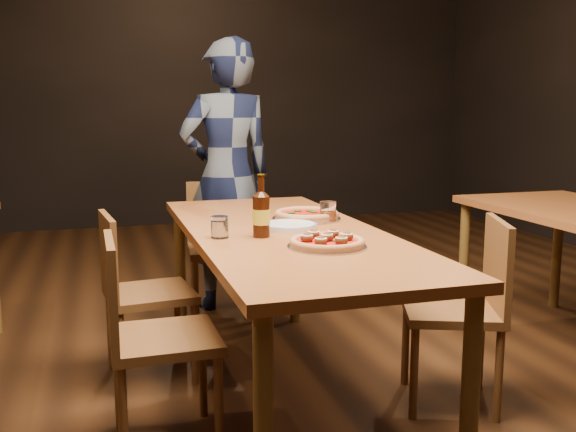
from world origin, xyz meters
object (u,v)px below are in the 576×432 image
object	(u,v)px
pizza_meatball	(327,242)
plate_stack	(289,226)
pizza_margherita	(306,215)
chair_end	(222,248)
table_main	(285,246)
chair_main_nw	(164,337)
beer_bottle	(261,215)
amber_glass	(328,212)
chair_main_sw	(150,292)
chair_main_e	(451,308)
water_glass	(220,227)
diner	(227,176)

from	to	relation	value
pizza_meatball	plate_stack	size ratio (longest dim) A/B	1.24
pizza_meatball	pizza_margherita	xyz separation A→B (m)	(0.12, 0.61, 0.00)
chair_end	table_main	bearing A→B (deg)	-81.68
chair_main_nw	pizza_margherita	xyz separation A→B (m)	(0.73, 0.52, 0.35)
beer_bottle	amber_glass	distance (m)	0.46
chair_main_sw	pizza_meatball	size ratio (longest dim) A/B	2.75
pizza_meatball	beer_bottle	world-z (taller)	beer_bottle
plate_stack	chair_main_e	bearing A→B (deg)	-25.97
chair_end	water_glass	size ratio (longest dim) A/B	9.60
pizza_margherita	water_glass	distance (m)	0.58
pizza_margherita	chair_main_nw	bearing A→B (deg)	-144.63
chair_main_sw	chair_end	bearing A→B (deg)	-38.31
chair_end	diner	distance (m)	0.48
chair_end	pizza_meatball	size ratio (longest dim) A/B	2.82
pizza_meatball	beer_bottle	bearing A→B (deg)	126.10
chair_main_e	diner	distance (m)	1.83
beer_bottle	table_main	bearing A→B (deg)	40.77
chair_main_e	water_glass	world-z (taller)	chair_main_e
chair_main_nw	pizza_margherita	world-z (taller)	chair_main_nw
pizza_margherita	beer_bottle	bearing A→B (deg)	-131.38
chair_main_sw	water_glass	distance (m)	0.64
chair_main_nw	plate_stack	world-z (taller)	chair_main_nw
table_main	plate_stack	world-z (taller)	plate_stack
chair_main_sw	beer_bottle	xyz separation A→B (m)	(0.42, -0.48, 0.42)
water_glass	amber_glass	bearing A→B (deg)	22.14
chair_main_e	chair_end	distance (m)	1.62
beer_bottle	amber_glass	world-z (taller)	beer_bottle
plate_stack	water_glass	size ratio (longest dim) A/B	2.75
chair_main_nw	beer_bottle	xyz separation A→B (m)	(0.42, 0.17, 0.42)
chair_main_sw	diner	world-z (taller)	diner
plate_stack	beer_bottle	distance (m)	0.23
pizza_margherita	amber_glass	xyz separation A→B (m)	(0.07, -0.10, 0.03)
table_main	chair_main_sw	xyz separation A→B (m)	(-0.55, 0.36, -0.26)
water_glass	diner	size ratio (longest dim) A/B	0.05
chair_end	plate_stack	distance (m)	1.20
chair_main_e	beer_bottle	size ratio (longest dim) A/B	3.37
pizza_meatball	chair_end	bearing A→B (deg)	94.22
chair_main_e	amber_glass	size ratio (longest dim) A/B	8.91
beer_bottle	chair_main_sw	bearing A→B (deg)	131.36
chair_main_sw	amber_glass	size ratio (longest dim) A/B	8.75
table_main	chair_main_sw	world-z (taller)	chair_main_sw
chair_main_nw	chair_main_e	size ratio (longest dim) A/B	1.00
pizza_margherita	plate_stack	world-z (taller)	pizza_margherita
beer_bottle	diner	bearing A→B (deg)	83.99
chair_main_e	chair_end	bearing A→B (deg)	-132.59
table_main	pizza_meatball	xyz separation A→B (m)	(0.06, -0.38, 0.09)
plate_stack	chair_main_nw	bearing A→B (deg)	-152.34
chair_end	amber_glass	size ratio (longest dim) A/B	8.98
pizza_margherita	diner	distance (m)	1.15
diner	chair_main_e	bearing A→B (deg)	101.47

